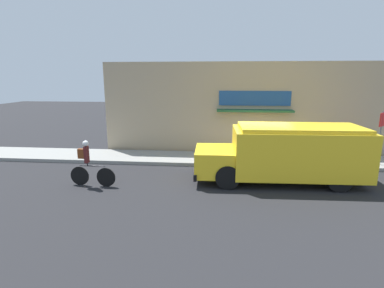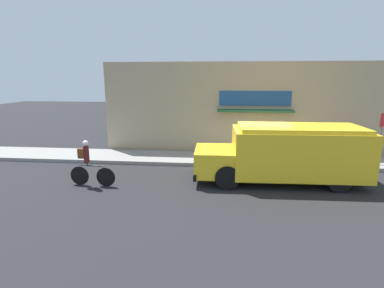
{
  "view_description": "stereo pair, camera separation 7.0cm",
  "coord_description": "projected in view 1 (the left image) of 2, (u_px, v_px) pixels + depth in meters",
  "views": [
    {
      "loc": [
        -1.7,
        -13.01,
        3.98
      ],
      "look_at": [
        -2.93,
        -0.2,
        1.1
      ],
      "focal_mm": 28.0,
      "sensor_mm": 36.0,
      "label": 1
    },
    {
      "loc": [
        -1.63,
        -13.0,
        3.98
      ],
      "look_at": [
        -2.93,
        -0.2,
        1.1
      ],
      "focal_mm": 28.0,
      "sensor_mm": 36.0,
      "label": 2
    }
  ],
  "objects": [
    {
      "name": "ground_plane",
      "position": [
        258.0,
        168.0,
        13.35
      ],
      "size": [
        70.0,
        70.0,
        0.0
      ],
      "primitive_type": "plane",
      "color": "#232326"
    },
    {
      "name": "stop_sign_post",
      "position": [
        381.0,
        129.0,
        13.11
      ],
      "size": [
        0.45,
        0.45,
        2.36
      ],
      "color": "slate",
      "rests_on": "sidewalk"
    },
    {
      "name": "sidewalk",
      "position": [
        255.0,
        160.0,
        14.41
      ],
      "size": [
        28.0,
        2.23,
        0.16
      ],
      "color": "gray",
      "rests_on": "ground_plane"
    },
    {
      "name": "school_bus",
      "position": [
        287.0,
        153.0,
        11.43
      ],
      "size": [
        6.44,
        2.72,
        2.2
      ],
      "rotation": [
        0.0,
        0.0,
        0.03
      ],
      "color": "yellow",
      "rests_on": "ground_plane"
    },
    {
      "name": "cyclist",
      "position": [
        89.0,
        165.0,
        11.07
      ],
      "size": [
        1.76,
        0.21,
        1.73
      ],
      "rotation": [
        0.0,
        0.0,
        -0.06
      ],
      "color": "black",
      "rests_on": "ground_plane"
    },
    {
      "name": "storefront",
      "position": [
        254.0,
        109.0,
        15.25
      ],
      "size": [
        15.63,
        0.83,
        4.75
      ],
      "color": "tan",
      "rests_on": "ground_plane"
    }
  ]
}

